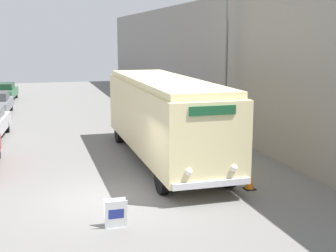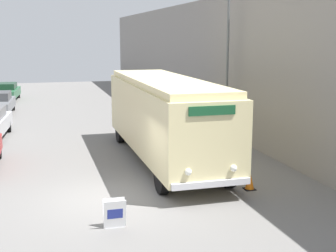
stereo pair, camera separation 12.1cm
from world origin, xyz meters
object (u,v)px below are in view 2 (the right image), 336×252
object	(u,v)px
streetlamp	(228,43)
parked_car_distant	(5,92)
sign_board	(115,214)
vintage_bus	(165,115)
traffic_cone	(250,180)

from	to	relation	value
streetlamp	parked_car_distant	size ratio (longest dim) A/B	1.60
sign_board	streetlamp	distance (m)	12.23
vintage_bus	parked_car_distant	world-z (taller)	vintage_bus
sign_board	traffic_cone	size ratio (longest dim) A/B	1.20
sign_board	streetlamp	world-z (taller)	streetlamp
parked_car_distant	traffic_cone	size ratio (longest dim) A/B	7.06
vintage_bus	traffic_cone	world-z (taller)	vintage_bus
vintage_bus	traffic_cone	bearing A→B (deg)	-67.78
vintage_bus	sign_board	bearing A→B (deg)	-116.32
streetlamp	parked_car_distant	world-z (taller)	streetlamp
vintage_bus	sign_board	world-z (taller)	vintage_bus
sign_board	traffic_cone	world-z (taller)	sign_board
sign_board	traffic_cone	bearing A→B (deg)	21.61
vintage_bus	parked_car_distant	bearing A→B (deg)	109.06
vintage_bus	streetlamp	world-z (taller)	streetlamp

